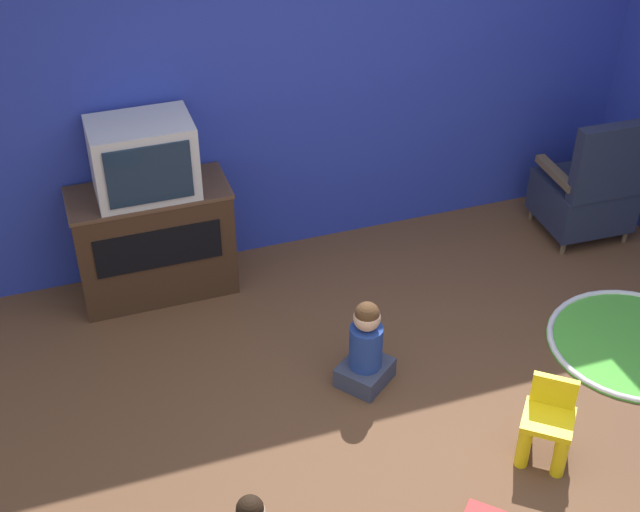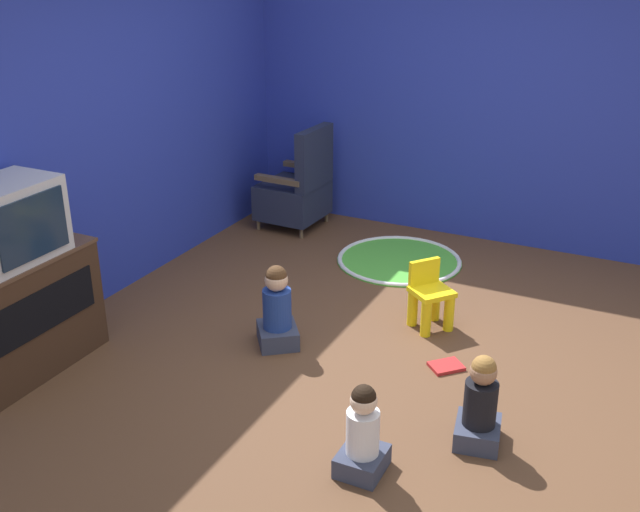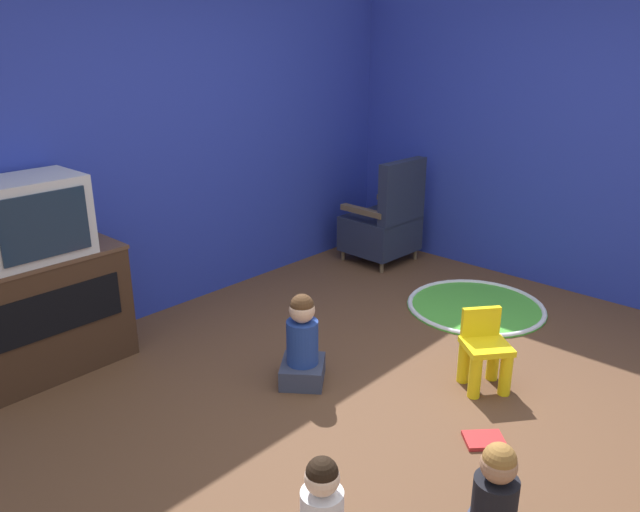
% 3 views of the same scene
% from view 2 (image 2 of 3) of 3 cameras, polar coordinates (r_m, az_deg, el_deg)
% --- Properties ---
extents(ground_plane, '(30.00, 30.00, 0.00)m').
position_cam_2_polar(ground_plane, '(5.15, 4.51, -6.94)').
color(ground_plane, brown).
extents(wall_back, '(5.40, 0.12, 2.61)m').
position_cam_2_polar(wall_back, '(5.59, -18.29, 8.86)').
color(wall_back, '#23339E').
rests_on(wall_back, ground_plane).
extents(wall_right, '(0.12, 5.29, 2.61)m').
position_cam_2_polar(wall_right, '(6.74, 15.42, 11.45)').
color(wall_right, '#23339E').
rests_on(wall_right, ground_plane).
extents(tv_cabinet, '(1.02, 0.46, 0.77)m').
position_cam_2_polar(tv_cabinet, '(5.07, -21.81, -4.06)').
color(tv_cabinet, '#382316').
rests_on(tv_cabinet, ground_plane).
extents(television, '(0.62, 0.44, 0.48)m').
position_cam_2_polar(television, '(4.84, -22.80, 2.40)').
color(television, '#B7B7BC').
rests_on(television, tv_cabinet).
extents(black_armchair, '(0.61, 0.59, 0.98)m').
position_cam_2_polar(black_armchair, '(7.12, -1.75, 5.03)').
color(black_armchair, brown).
rests_on(black_armchair, ground_plane).
extents(yellow_kid_chair, '(0.36, 0.36, 0.48)m').
position_cam_2_polar(yellow_kid_chair, '(5.35, 8.38, -3.27)').
color(yellow_kid_chair, yellow).
rests_on(yellow_kid_chair, ground_plane).
extents(play_mat, '(1.07, 1.07, 0.04)m').
position_cam_2_polar(play_mat, '(6.48, 6.05, -0.31)').
color(play_mat, green).
rests_on(play_mat, ground_plane).
extents(child_watching_left, '(0.27, 0.23, 0.52)m').
position_cam_2_polar(child_watching_left, '(3.94, 3.27, -13.45)').
color(child_watching_left, '#33384C').
rests_on(child_watching_left, ground_plane).
extents(child_watching_center, '(0.39, 0.39, 0.58)m').
position_cam_2_polar(child_watching_center, '(5.06, -3.28, -4.19)').
color(child_watching_center, '#33384C').
rests_on(child_watching_center, ground_plane).
extents(child_watching_right, '(0.32, 0.29, 0.54)m').
position_cam_2_polar(child_watching_right, '(4.22, 12.10, -11.10)').
color(child_watching_right, '#33384C').
rests_on(child_watching_right, ground_plane).
extents(book, '(0.26, 0.26, 0.02)m').
position_cam_2_polar(book, '(4.96, 9.59, -8.28)').
color(book, '#B22323').
rests_on(book, ground_plane).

